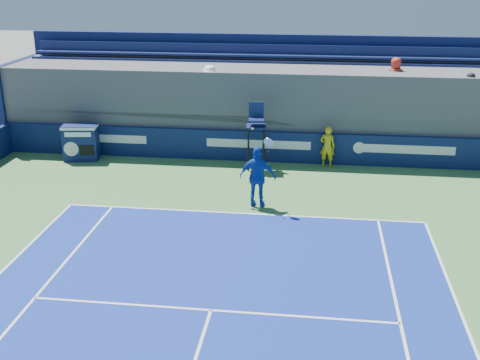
# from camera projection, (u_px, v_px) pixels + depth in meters

# --- Properties ---
(ball_person) EXTENTS (0.62, 0.46, 1.56)m
(ball_person) POSITION_uv_depth(u_px,v_px,m) (327.00, 147.00, 22.42)
(ball_person) COLOR gold
(ball_person) RESTS_ON apron
(back_hoarding) EXTENTS (20.40, 0.21, 1.20)m
(back_hoarding) POSITION_uv_depth(u_px,v_px,m) (258.00, 146.00, 23.10)
(back_hoarding) COLOR #0D1949
(back_hoarding) RESTS_ON ground
(match_clock) EXTENTS (1.41, 0.90, 1.40)m
(match_clock) POSITION_uv_depth(u_px,v_px,m) (81.00, 142.00, 23.21)
(match_clock) COLOR #0F194F
(match_clock) RESTS_ON ground
(umpire_chair) EXTENTS (0.77, 0.77, 2.48)m
(umpire_chair) POSITION_uv_depth(u_px,v_px,m) (256.00, 129.00, 21.98)
(umpire_chair) COLOR black
(umpire_chair) RESTS_ON ground
(tennis_player) EXTENTS (1.18, 0.57, 2.57)m
(tennis_player) POSITION_uv_depth(u_px,v_px,m) (258.00, 177.00, 18.69)
(tennis_player) COLOR #1546AD
(tennis_player) RESTS_ON apron
(stadium_seating) EXTENTS (21.00, 4.05, 4.40)m
(stadium_seating) POSITION_uv_depth(u_px,v_px,m) (264.00, 103.00, 24.58)
(stadium_seating) COLOR #4F4F54
(stadium_seating) RESTS_ON ground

